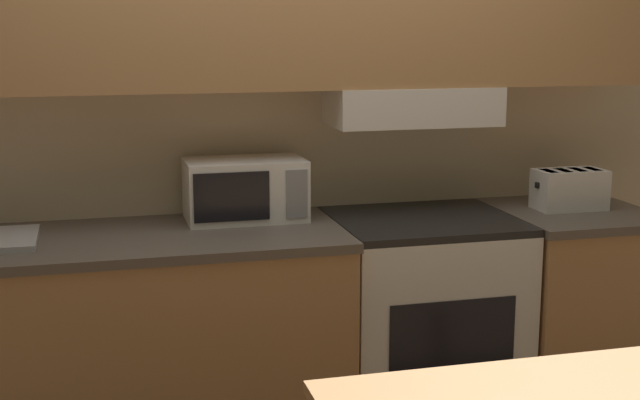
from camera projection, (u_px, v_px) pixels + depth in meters
wall_back at (280, 70)px, 3.64m from camera, size 5.47×0.38×2.55m
lower_counter_main at (120, 353)px, 3.42m from camera, size 1.73×0.70×0.92m
lower_counter_right_stub at (568, 313)px, 3.89m from camera, size 0.61×0.70×0.92m
stove_range at (422, 325)px, 3.74m from camera, size 0.73×0.66×0.92m
microwave at (245, 189)px, 3.59m from camera, size 0.48×0.29×0.25m
toaster at (570, 189)px, 3.80m from camera, size 0.31×0.16×0.17m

